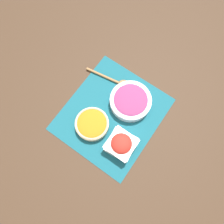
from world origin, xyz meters
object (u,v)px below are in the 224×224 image
object	(u,v)px
tomato_bowl	(121,144)
wooden_spoon	(119,82)
onion_bowl	(131,101)
carrot_bowl	(92,124)

from	to	relation	value
tomato_bowl	wooden_spoon	distance (m)	0.30
onion_bowl	carrot_bowl	bearing A→B (deg)	-23.10
onion_bowl	carrot_bowl	xyz separation A→B (m)	(0.19, -0.08, -0.00)
carrot_bowl	wooden_spoon	xyz separation A→B (m)	(-0.24, -0.02, -0.01)
carrot_bowl	onion_bowl	bearing A→B (deg)	156.90
onion_bowl	tomato_bowl	distance (m)	0.21
carrot_bowl	tomato_bowl	xyz separation A→B (m)	(0.00, 0.16, 0.02)
onion_bowl	carrot_bowl	world-z (taller)	onion_bowl
onion_bowl	carrot_bowl	distance (m)	0.20
tomato_bowl	wooden_spoon	world-z (taller)	tomato_bowl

